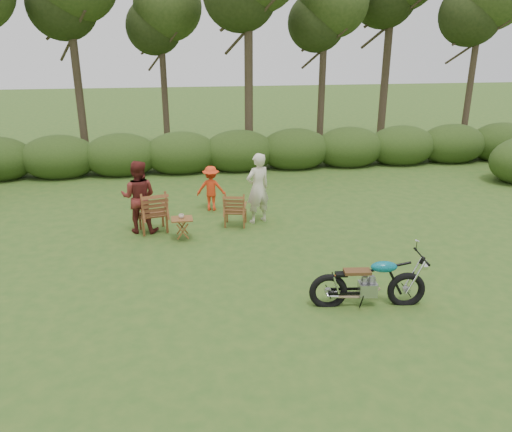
{
  "coord_description": "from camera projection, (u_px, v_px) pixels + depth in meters",
  "views": [
    {
      "loc": [
        -2.06,
        -7.99,
        4.41
      ],
      "look_at": [
        -0.55,
        1.63,
        0.9
      ],
      "focal_mm": 35.0,
      "sensor_mm": 36.0,
      "label": 1
    }
  ],
  "objects": [
    {
      "name": "tree_line",
      "position": [
        250.0,
        55.0,
        17.05
      ],
      "size": [
        22.52,
        11.62,
        8.14
      ],
      "color": "#36281D",
      "rests_on": "ground"
    },
    {
      "name": "adult_b",
      "position": [
        142.0,
        231.0,
        11.99
      ],
      "size": [
        0.95,
        0.8,
        1.73
      ],
      "primitive_type": "imported",
      "rotation": [
        0.0,
        0.0,
        2.95
      ],
      "color": "maroon",
      "rests_on": "ground"
    },
    {
      "name": "motorcycle",
      "position": [
        366.0,
        305.0,
        8.71
      ],
      "size": [
        1.98,
        0.94,
        1.09
      ],
      "primitive_type": null,
      "rotation": [
        0.0,
        0.0,
        -0.11
      ],
      "color": "#0EA7BA",
      "rests_on": "ground"
    },
    {
      "name": "child",
      "position": [
        212.0,
        210.0,
        13.47
      ],
      "size": [
        0.86,
        0.61,
        1.21
      ],
      "primitive_type": "imported",
      "rotation": [
        0.0,
        0.0,
        2.92
      ],
      "color": "red",
      "rests_on": "ground"
    },
    {
      "name": "side_table",
      "position": [
        182.0,
        229.0,
        11.42
      ],
      "size": [
        0.51,
        0.44,
        0.52
      ],
      "primitive_type": null,
      "rotation": [
        0.0,
        0.0,
        0.03
      ],
      "color": "brown",
      "rests_on": "ground"
    },
    {
      "name": "lawn_chair_right",
      "position": [
        236.0,
        225.0,
        12.38
      ],
      "size": [
        0.71,
        0.71,
        0.86
      ],
      "primitive_type": null,
      "rotation": [
        0.0,
        0.0,
        2.91
      ],
      "color": "brown",
      "rests_on": "ground"
    },
    {
      "name": "cup",
      "position": [
        181.0,
        216.0,
        11.34
      ],
      "size": [
        0.13,
        0.13,
        0.09
      ],
      "primitive_type": "imported",
      "rotation": [
        0.0,
        0.0,
        -0.09
      ],
      "color": "beige",
      "rests_on": "side_table"
    },
    {
      "name": "adult_a",
      "position": [
        258.0,
        222.0,
        12.6
      ],
      "size": [
        0.76,
        0.65,
        1.77
      ],
      "primitive_type": "imported",
      "rotation": [
        0.0,
        0.0,
        3.55
      ],
      "color": "beige",
      "rests_on": "ground"
    },
    {
      "name": "lawn_chair_left",
      "position": [
        154.0,
        231.0,
        12.0
      ],
      "size": [
        0.85,
        0.85,
        1.02
      ],
      "primitive_type": null,
      "rotation": [
        0.0,
        0.0,
        3.37
      ],
      "color": "#5E2F17",
      "rests_on": "ground"
    },
    {
      "name": "ground",
      "position": [
        299.0,
        290.0,
        9.23
      ],
      "size": [
        80.0,
        80.0,
        0.0
      ],
      "primitive_type": "plane",
      "color": "#2B4F1A",
      "rests_on": "ground"
    }
  ]
}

